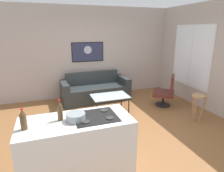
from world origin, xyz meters
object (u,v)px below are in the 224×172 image
object	(u,v)px
coffee_table	(110,97)
soda_bottle	(23,120)
armchair	(166,91)
mixing_bowl	(76,117)
soda_bottle_2	(60,111)
bar_stool	(198,102)
wall_painting	(88,52)
couch	(95,91)

from	to	relation	value
coffee_table	soda_bottle	xyz separation A→B (m)	(-1.83, -2.07, 0.62)
armchair	mixing_bowl	xyz separation A→B (m)	(-2.82, -1.91, 0.52)
armchair	soda_bottle_2	distance (m)	3.58
soda_bottle_2	mixing_bowl	distance (m)	0.23
bar_stool	soda_bottle_2	world-z (taller)	soda_bottle_2
soda_bottle	coffee_table	bearing A→B (deg)	48.52
coffee_table	soda_bottle	world-z (taller)	soda_bottle
armchair	wall_painting	bearing A→B (deg)	138.59
armchair	mixing_bowl	bearing A→B (deg)	-145.86
coffee_table	couch	bearing A→B (deg)	97.29
mixing_bowl	soda_bottle	bearing A→B (deg)	-177.20
wall_painting	couch	bearing A→B (deg)	-79.55
armchair	couch	bearing A→B (deg)	146.89
bar_stool	coffee_table	bearing A→B (deg)	146.61
soda_bottle	mixing_bowl	xyz separation A→B (m)	(0.65, 0.03, -0.08)
soda_bottle	bar_stool	bearing A→B (deg)	14.00
soda_bottle	wall_painting	bearing A→B (deg)	65.79
soda_bottle_2	wall_painting	bearing A→B (deg)	71.50
couch	armchair	distance (m)	2.11
couch	mixing_bowl	size ratio (longest dim) A/B	7.84
wall_painting	soda_bottle_2	bearing A→B (deg)	-108.50
soda_bottle	soda_bottle_2	xyz separation A→B (m)	(0.45, 0.11, 0.01)
coffee_table	mixing_bowl	bearing A→B (deg)	-120.13
couch	soda_bottle	xyz separation A→B (m)	(-1.70, -3.09, 0.74)
wall_painting	soda_bottle	bearing A→B (deg)	-114.21
soda_bottle_2	soda_bottle	bearing A→B (deg)	-165.97
couch	armchair	bearing A→B (deg)	-33.11
bar_stool	wall_painting	size ratio (longest dim) A/B	0.64
armchair	mixing_bowl	distance (m)	3.44
coffee_table	bar_stool	xyz separation A→B (m)	(1.78, -1.17, 0.07)
soda_bottle	armchair	bearing A→B (deg)	29.27
bar_stool	mixing_bowl	xyz separation A→B (m)	(-2.96, -0.87, 0.46)
couch	armchair	size ratio (longest dim) A/B	2.33
couch	soda_bottle_2	world-z (taller)	soda_bottle_2
soda_bottle	mixing_bowl	bearing A→B (deg)	2.80
coffee_table	wall_painting	xyz separation A→B (m)	(-0.22, 1.51, 1.01)
wall_painting	mixing_bowl	bearing A→B (deg)	-105.18
armchair	mixing_bowl	world-z (taller)	mixing_bowl
soda_bottle_2	mixing_bowl	bearing A→B (deg)	-22.18
soda_bottle	wall_painting	size ratio (longest dim) A/B	0.28
bar_stool	wall_painting	xyz separation A→B (m)	(-2.00, 2.68, 0.94)
coffee_table	mixing_bowl	size ratio (longest dim) A/B	3.57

